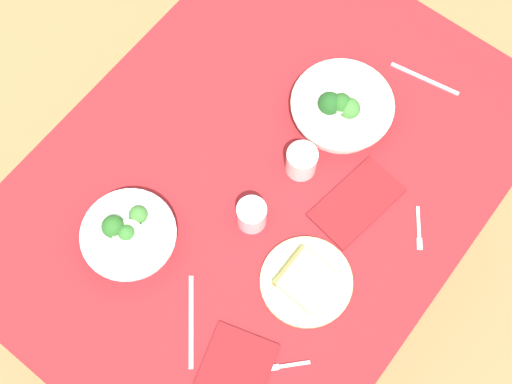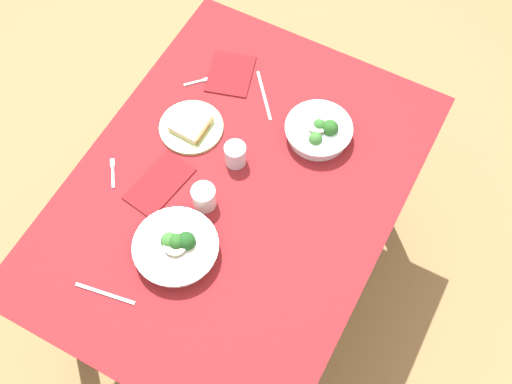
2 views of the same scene
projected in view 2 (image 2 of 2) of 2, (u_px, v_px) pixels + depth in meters
The scene contains 13 objects.
ground_plane at pixel (239, 277), 2.72m from camera, with size 6.00×6.00×0.00m, color #9E7547.
dining_table at pixel (235, 207), 2.17m from camera, with size 1.32×0.97×0.74m.
broccoli_bowl_far at pixel (176, 247), 1.95m from camera, with size 0.25×0.25×0.09m.
broccoli_bowl_near at pixel (319, 131), 2.14m from camera, with size 0.22×0.22×0.09m.
bread_side_plate at pixel (192, 126), 2.17m from camera, with size 0.21×0.21×0.04m.
water_glass_center at pixel (235, 154), 2.09m from camera, with size 0.07×0.07×0.08m, color silver.
water_glass_side at pixel (204, 197), 2.01m from camera, with size 0.07×0.07×0.08m, color silver.
fork_by_far_bowl at pixel (199, 81), 2.27m from camera, with size 0.08×0.07×0.00m.
fork_by_near_bowl at pixel (113, 172), 2.10m from camera, with size 0.09×0.07×0.00m.
table_knife_left at pixel (264, 95), 2.24m from camera, with size 0.21×0.01×0.00m, color #B7B7BC.
table_knife_right at pixel (105, 294), 1.91m from camera, with size 0.19×0.01×0.00m, color #B7B7BC.
napkin_folded_upper at pixel (231, 74), 2.28m from camera, with size 0.18×0.15×0.01m, color maroon.
napkin_folded_lower at pixel (160, 184), 2.08m from camera, with size 0.22×0.12×0.01m, color maroon.
Camera 2 is at (-0.84, -0.53, 2.56)m, focal length 46.85 mm.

